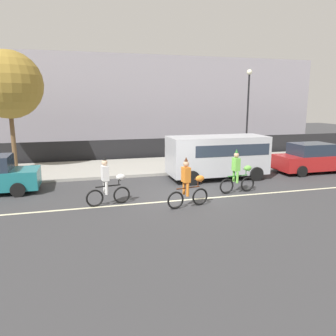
{
  "coord_description": "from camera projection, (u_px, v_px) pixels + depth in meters",
  "views": [
    {
      "loc": [
        -4.3,
        -12.53,
        3.88
      ],
      "look_at": [
        -0.5,
        1.2,
        1.0
      ],
      "focal_mm": 35.0,
      "sensor_mm": 36.0,
      "label": 1
    }
  ],
  "objects": [
    {
      "name": "building_backdrop",
      "position": [
        152.0,
        103.0,
        30.65
      ],
      "size": [
        28.0,
        8.0,
        7.6
      ],
      "primitive_type": "cube",
      "color": "#99939E",
      "rests_on": "ground"
    },
    {
      "name": "parade_cyclist_zebra",
      "position": [
        108.0,
        184.0,
        12.4
      ],
      "size": [
        1.71,
        0.53,
        1.92
      ],
      "color": "black",
      "rests_on": "ground"
    },
    {
      "name": "street_lamp_post",
      "position": [
        248.0,
        100.0,
        22.15
      ],
      "size": [
        0.36,
        0.36,
        5.86
      ],
      "color": "black",
      "rests_on": "sidewalk_curb"
    },
    {
      "name": "parked_van_silver",
      "position": [
        219.0,
        154.0,
        16.71
      ],
      "size": [
        5.0,
        2.22,
        2.18
      ],
      "color": "silver",
      "rests_on": "ground"
    },
    {
      "name": "parked_car_red",
      "position": [
        311.0,
        159.0,
        18.24
      ],
      "size": [
        4.1,
        1.92,
        1.64
      ],
      "color": "#AD1E1E",
      "rests_on": "ground"
    },
    {
      "name": "ground_plane",
      "position": [
        187.0,
        196.0,
        13.73
      ],
      "size": [
        80.0,
        80.0,
        0.0
      ],
      "primitive_type": "plane",
      "color": "#38383A"
    },
    {
      "name": "road_centre_line",
      "position": [
        191.0,
        199.0,
        13.26
      ],
      "size": [
        36.0,
        0.14,
        0.01
      ],
      "primitive_type": "cube",
      "color": "beige",
      "rests_on": "ground"
    },
    {
      "name": "street_tree_near_lamp",
      "position": [
        8.0,
        85.0,
        17.84
      ],
      "size": [
        3.7,
        3.7,
        6.51
      ],
      "color": "brown",
      "rests_on": "sidewalk_curb"
    },
    {
      "name": "parade_cyclist_orange",
      "position": [
        189.0,
        185.0,
        12.16
      ],
      "size": [
        1.7,
        0.54,
        1.92
      ],
      "color": "black",
      "rests_on": "ground"
    },
    {
      "name": "parade_cyclist_lime",
      "position": [
        238.0,
        174.0,
        14.12
      ],
      "size": [
        1.72,
        0.5,
        1.92
      ],
      "color": "black",
      "rests_on": "ground"
    },
    {
      "name": "sidewalk_curb",
      "position": [
        153.0,
        166.0,
        19.86
      ],
      "size": [
        60.0,
        5.0,
        0.15
      ],
      "primitive_type": "cube",
      "color": "#9E9B93",
      "rests_on": "ground"
    },
    {
      "name": "fence_line",
      "position": [
        143.0,
        149.0,
        22.47
      ],
      "size": [
        40.0,
        0.08,
        1.4
      ],
      "primitive_type": "cube",
      "color": "black",
      "rests_on": "ground"
    }
  ]
}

